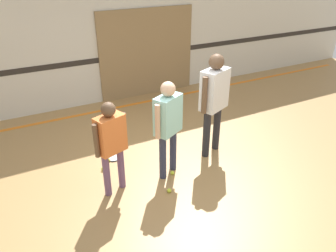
% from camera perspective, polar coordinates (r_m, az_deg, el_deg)
% --- Properties ---
extents(ground_plane, '(16.00, 16.00, 0.00)m').
position_cam_1_polar(ground_plane, '(5.41, 1.37, -8.12)').
color(ground_plane, '#A87F4C').
extents(wall_back, '(16.00, 0.07, 3.20)m').
position_cam_1_polar(wall_back, '(7.71, -11.21, 15.48)').
color(wall_back, silver).
rests_on(wall_back, ground_plane).
extents(wall_panel, '(2.41, 0.05, 2.09)m').
position_cam_1_polar(wall_panel, '(8.13, -3.62, 12.56)').
color(wall_panel, '#93754C').
rests_on(wall_panel, ground_plane).
extents(floor_stripe, '(14.40, 0.10, 0.01)m').
position_cam_1_polar(floor_stripe, '(7.72, -8.96, 3.20)').
color(floor_stripe, orange).
rests_on(floor_stripe, ground_plane).
extents(person_instructor, '(0.54, 0.42, 1.57)m').
position_cam_1_polar(person_instructor, '(4.90, 0.00, 1.11)').
color(person_instructor, '#2D334C').
rests_on(person_instructor, ground_plane).
extents(person_student_left, '(0.53, 0.34, 1.45)m').
position_cam_1_polar(person_student_left, '(4.62, -9.90, -2.22)').
color(person_student_left, '#6B4C70').
rests_on(person_student_left, ground_plane).
extents(person_student_right, '(0.63, 0.45, 1.79)m').
position_cam_1_polar(person_student_right, '(5.49, 8.05, 5.42)').
color(person_student_right, '#232328').
rests_on(person_student_right, ground_plane).
extents(racket_spare_on_floor, '(0.43, 0.44, 0.03)m').
position_cam_1_polar(racket_spare_on_floor, '(5.86, -9.37, -5.32)').
color(racket_spare_on_floor, '#28282D').
rests_on(racket_spare_on_floor, ground_plane).
extents(tennis_ball_near_instructor, '(0.07, 0.07, 0.07)m').
position_cam_1_polar(tennis_ball_near_instructor, '(4.99, 0.21, -11.17)').
color(tennis_ball_near_instructor, '#CCE038').
rests_on(tennis_ball_near_instructor, ground_plane).
extents(tennis_ball_by_spare_racket, '(0.07, 0.07, 0.07)m').
position_cam_1_polar(tennis_ball_by_spare_racket, '(5.75, -10.38, -5.87)').
color(tennis_ball_by_spare_racket, '#CCE038').
rests_on(tennis_ball_by_spare_racket, ground_plane).
extents(tennis_ball_stray_left, '(0.07, 0.07, 0.07)m').
position_cam_1_polar(tennis_ball_stray_left, '(5.35, 0.76, -8.15)').
color(tennis_ball_stray_left, '#CCE038').
rests_on(tennis_ball_stray_left, ground_plane).
extents(tennis_ball_stray_right, '(0.07, 0.07, 0.07)m').
position_cam_1_polar(tennis_ball_stray_right, '(5.55, -11.21, -7.32)').
color(tennis_ball_stray_right, '#CCE038').
rests_on(tennis_ball_stray_right, ground_plane).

